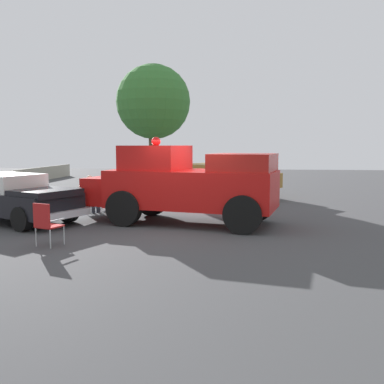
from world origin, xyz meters
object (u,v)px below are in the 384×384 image
object	(u,v)px
lawn_chair_near_truck	(89,195)
spectator_seated	(91,192)
lawn_chair_spare	(46,221)
vintage_fire_truck	(185,184)
classic_hot_rod	(15,198)
parked_pickup	(227,175)
lawn_chair_by_car	(102,192)
oak_tree_right	(153,103)

from	to	relation	value
lawn_chair_near_truck	spectator_seated	xyz separation A→B (m)	(-0.08, -0.10, 0.11)
lawn_chair_spare	spectator_seated	bearing A→B (deg)	7.67
vintage_fire_truck	classic_hot_rod	world-z (taller)	vintage_fire_truck
vintage_fire_truck	parked_pickup	xyz separation A→B (m)	(7.00, -1.13, -0.21)
lawn_chair_by_car	spectator_seated	world-z (taller)	spectator_seated
lawn_chair_by_car	vintage_fire_truck	bearing A→B (deg)	-130.08
lawn_chair_by_car	oak_tree_right	xyz separation A→B (m)	(7.81, -0.51, 4.08)
lawn_chair_near_truck	oak_tree_right	bearing A→B (deg)	-3.97
vintage_fire_truck	oak_tree_right	distance (m)	11.70
lawn_chair_spare	parked_pickup	bearing A→B (deg)	-21.01
parked_pickup	lawn_chair_near_truck	xyz separation A→B (m)	(-5.11, 4.75, -0.40)
parked_pickup	lawn_chair_near_truck	size ratio (longest dim) A/B	4.80
classic_hot_rod	lawn_chair_spare	world-z (taller)	classic_hot_rod
lawn_chair_spare	spectator_seated	size ratio (longest dim) A/B	0.79
classic_hot_rod	spectator_seated	bearing A→B (deg)	-37.66
lawn_chair_spare	classic_hot_rod	bearing A→B (deg)	38.27
parked_pickup	lawn_chair_by_car	distance (m)	6.17
parked_pickup	classic_hot_rod	bearing A→B (deg)	139.35
lawn_chair_by_car	oak_tree_right	world-z (taller)	oak_tree_right
parked_pickup	spectator_seated	size ratio (longest dim) A/B	3.79
spectator_seated	lawn_chair_by_car	bearing A→B (deg)	-0.22
classic_hot_rod	spectator_seated	size ratio (longest dim) A/B	3.67
lawn_chair_by_car	oak_tree_right	distance (m)	8.82
lawn_chair_near_truck	parked_pickup	bearing A→B (deg)	-42.89
parked_pickup	lawn_chair_spare	distance (m)	11.04
lawn_chair_near_truck	oak_tree_right	size ratio (longest dim) A/B	0.15
spectator_seated	parked_pickup	bearing A→B (deg)	-41.81
classic_hot_rod	lawn_chair_spare	size ratio (longest dim) A/B	4.64
classic_hot_rod	lawn_chair_near_truck	bearing A→B (deg)	-34.87
vintage_fire_truck	oak_tree_right	size ratio (longest dim) A/B	0.93
classic_hot_rod	oak_tree_right	distance (m)	11.96
oak_tree_right	lawn_chair_by_car	bearing A→B (deg)	176.28
parked_pickup	lawn_chair_near_truck	world-z (taller)	parked_pickup
vintage_fire_truck	lawn_chair_near_truck	size ratio (longest dim) A/B	6.16
classic_hot_rod	lawn_chair_by_car	size ratio (longest dim) A/B	4.64
parked_pickup	spectator_seated	bearing A→B (deg)	138.19
vintage_fire_truck	oak_tree_right	xyz separation A→B (m)	(10.76, 3.01, 3.47)
lawn_chair_near_truck	lawn_chair_spare	xyz separation A→B (m)	(-5.19, -0.79, 0.00)
parked_pickup	lawn_chair_by_car	bearing A→B (deg)	131.09
classic_hot_rod	vintage_fire_truck	bearing A→B (deg)	-86.33
spectator_seated	oak_tree_right	xyz separation A→B (m)	(8.95, -0.51, 3.97)
parked_pickup	lawn_chair_spare	world-z (taller)	parked_pickup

